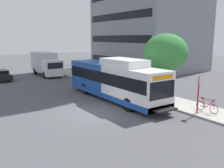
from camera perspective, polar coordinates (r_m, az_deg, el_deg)
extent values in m
plane|color=#4C4C51|center=(24.44, -14.25, -2.02)|extent=(120.00, 120.00, 0.00)
cube|color=#A8A399|center=(25.93, 1.99, -0.79)|extent=(3.00, 56.00, 0.14)
cube|color=white|center=(18.67, 5.44, -0.38)|extent=(2.54, 5.80, 2.73)
cube|color=#19479E|center=(23.36, -3.69, 1.92)|extent=(2.54, 5.80, 2.73)
cube|color=#19479E|center=(21.17, 0.36, -2.15)|extent=(2.57, 11.60, 0.44)
cube|color=black|center=(20.88, 0.37, 1.89)|extent=(2.58, 11.25, 0.96)
cube|color=black|center=(16.59, 11.76, -1.40)|extent=(2.34, 0.10, 1.24)
cube|color=orange|center=(16.43, 11.90, 1.56)|extent=(1.91, 0.08, 0.32)
cube|color=white|center=(19.55, 2.80, 5.10)|extent=(2.16, 4.06, 0.60)
cube|color=black|center=(16.66, 12.56, -6.01)|extent=(1.78, 0.60, 0.10)
cylinder|color=black|center=(17.73, 3.99, -4.90)|extent=(0.30, 1.00, 1.00)
cylinder|color=black|center=(19.17, 9.31, -3.81)|extent=(0.30, 1.00, 1.00)
cylinder|color=black|center=(23.28, -6.41, -1.13)|extent=(0.30, 1.00, 1.00)
cylinder|color=black|center=(24.39, -1.72, -0.51)|extent=(0.30, 1.00, 1.00)
cylinder|color=red|center=(17.63, 19.74, -2.46)|extent=(0.10, 0.10, 2.60)
cube|color=white|center=(17.43, 19.91, 0.73)|extent=(0.04, 0.36, 0.48)
torus|color=black|center=(18.11, 23.00, -5.52)|extent=(0.04, 0.66, 0.66)
torus|color=black|center=(18.70, 20.17, -4.82)|extent=(0.04, 0.66, 0.66)
cylinder|color=#B2191E|center=(18.22, 22.14, -4.48)|extent=(0.05, 0.64, 0.64)
cylinder|color=#B2191E|center=(18.46, 20.98, -4.20)|extent=(0.05, 0.34, 0.62)
cylinder|color=#B2191E|center=(18.23, 21.81, -3.48)|extent=(0.05, 0.90, 0.05)
cylinder|color=#B2191E|center=(18.58, 20.73, -5.01)|extent=(0.05, 0.45, 0.08)
cylinder|color=#B2191E|center=(18.04, 23.01, -4.48)|extent=(0.05, 0.10, 0.67)
cylinder|color=black|center=(17.97, 23.02, -3.44)|extent=(0.52, 0.03, 0.03)
cube|color=black|center=(18.47, 20.67, -3.09)|extent=(0.12, 0.24, 0.06)
cylinder|color=#4C3823|center=(22.22, 12.32, 0.43)|extent=(0.28, 0.28, 2.48)
ellipsoid|color=#337A38|center=(21.91, 12.60, 7.37)|extent=(3.86, 3.86, 3.28)
cube|color=black|center=(33.64, -24.71, 1.74)|extent=(1.80, 4.50, 0.70)
cube|color=black|center=(33.67, -24.81, 2.60)|extent=(1.48, 2.34, 0.56)
cylinder|color=black|center=(32.50, -22.88, 1.18)|extent=(0.20, 0.64, 0.64)
cylinder|color=black|center=(35.12, -23.78, 1.78)|extent=(0.20, 0.64, 0.64)
cube|color=silver|center=(33.24, -13.86, 3.71)|extent=(2.30, 2.00, 2.10)
cube|color=#B2B7BC|center=(36.46, -15.85, 5.10)|extent=(2.30, 5.00, 2.70)
cube|color=black|center=(32.29, -13.29, 4.25)|extent=(2.07, 0.08, 0.80)
cylinder|color=black|center=(33.43, -15.71, 2.12)|extent=(0.26, 0.92, 0.92)
cylinder|color=black|center=(34.13, -12.44, 2.45)|extent=(0.26, 0.92, 0.92)
cylinder|color=black|center=(37.34, -17.77, 2.89)|extent=(0.26, 0.92, 0.92)
cylinder|color=black|center=(37.97, -14.79, 3.17)|extent=(0.26, 0.92, 0.92)
cube|color=black|center=(42.96, 8.29, 5.97)|extent=(12.96, 15.59, 1.10)
cube|color=black|center=(42.81, 8.42, 10.55)|extent=(12.96, 15.59, 1.10)
cube|color=black|center=(42.93, 8.55, 15.14)|extent=(12.96, 15.59, 1.10)
cylinder|color=#B7B7BC|center=(57.49, 1.16, 8.24)|extent=(1.10, 1.10, 5.33)
cylinder|color=#B7B7BC|center=(57.49, 1.18, 13.55)|extent=(0.91, 0.91, 5.33)
cylinder|color=#B7B7BC|center=(57.99, 1.20, 18.81)|extent=(0.72, 0.72, 5.33)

